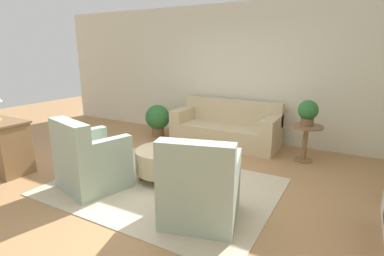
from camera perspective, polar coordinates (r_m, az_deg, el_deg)
The scene contains 10 objects.
ground_plane at distance 4.31m, azimuth -5.43°, elevation -11.08°, with size 16.00×16.00×0.00m, color #AD7F51.
wall_back at distance 6.45m, azimuth 9.05°, elevation 10.28°, with size 9.60×0.12×2.80m.
rug at distance 4.31m, azimuth -5.43°, elevation -11.02°, with size 3.04×2.26×0.01m.
couch at distance 6.13m, azimuth 6.48°, elevation -0.12°, with size 2.12×0.86×0.87m.
armchair_left at distance 4.33m, azimuth -18.95°, elevation -6.14°, with size 0.97×0.96×0.99m.
armchair_right at distance 3.34m, azimuth 1.54°, elevation -11.63°, with size 0.97×0.96×0.99m.
ottoman_table at distance 4.46m, azimuth -5.14°, elevation -6.08°, with size 0.87×0.87×0.45m.
side_table at distance 5.46m, azimuth 20.81°, elevation -1.58°, with size 0.55×0.55×0.63m.
potted_plant_on_side_table at distance 5.36m, azimuth 21.23°, elevation 2.92°, with size 0.33×0.33×0.43m.
potted_plant_floor at distance 6.64m, azimuth -6.56°, elevation 1.83°, with size 0.54×0.54×0.71m.
Camera 1 is at (2.24, -3.18, 1.86)m, focal length 28.00 mm.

